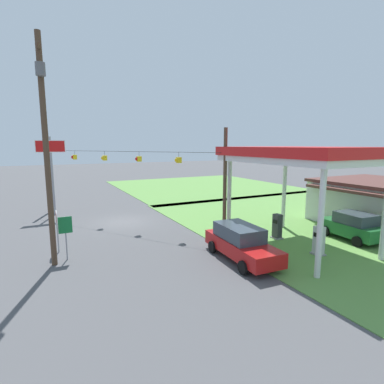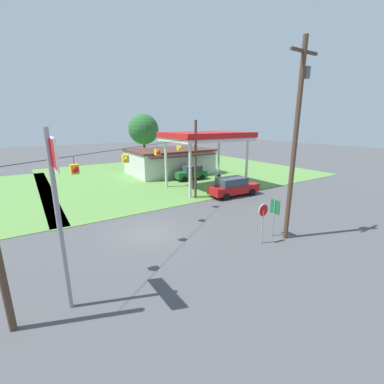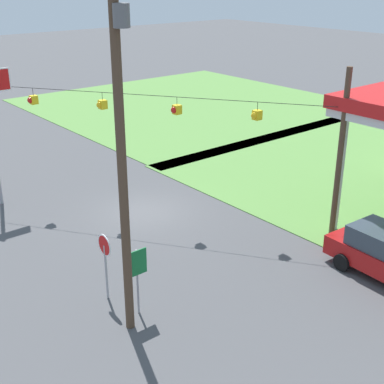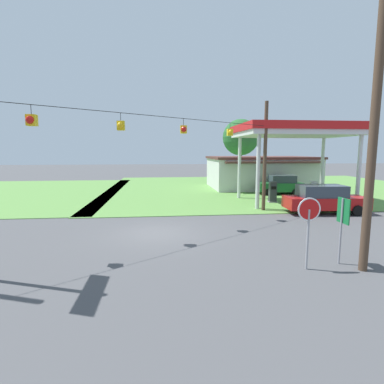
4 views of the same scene
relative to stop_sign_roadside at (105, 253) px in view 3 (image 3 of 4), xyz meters
name	(u,v)px [view 3 (image 3 of 4)]	position (x,y,z in m)	size (l,w,h in m)	color
ground_plane	(143,212)	(-5.20, 5.11, -1.81)	(160.00, 160.00, 0.00)	#4C4C4F
grass_verge_opposite_corner	(190,104)	(-21.20, 21.11, -1.79)	(24.00, 24.00, 0.04)	#5B8E42
stop_sign_roadside	(105,253)	(0.00, 0.00, 0.00)	(0.80, 0.08, 2.50)	#99999E
route_sign	(137,269)	(1.45, 0.35, -0.10)	(0.10, 0.70, 2.40)	gray
utility_pole_main	(121,139)	(1.92, -0.30, 4.55)	(2.20, 0.44, 11.47)	#4C3828
signal_span_gantry	(140,132)	(-5.20, 5.10, 2.19)	(14.68, 10.24, 7.29)	#4C3828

